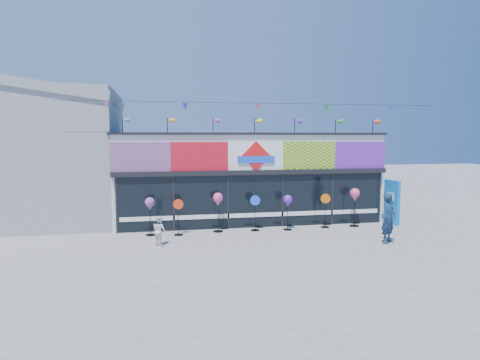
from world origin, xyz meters
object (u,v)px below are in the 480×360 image
object	(u,v)px
spinner_5	(325,210)
spinner_1	(178,216)
blue_sign	(392,202)
spinner_6	(355,196)
child	(159,231)
spinner_4	(288,202)
spinner_3	(255,212)
adult_man	(389,218)
spinner_0	(150,205)
spinner_2	(218,201)

from	to	relation	value
spinner_5	spinner_1	bearing A→B (deg)	-177.73
blue_sign	spinner_6	distance (m)	1.93
blue_sign	child	xyz separation A→B (m)	(-10.31, -1.94, -0.45)
spinner_4	child	distance (m)	5.59
spinner_1	spinner_4	size ratio (longest dim) A/B	0.97
spinner_3	adult_man	xyz separation A→B (m)	(4.38, -2.97, 0.14)
blue_sign	spinner_3	xyz separation A→B (m)	(-6.36, -0.22, -0.21)
blue_sign	child	size ratio (longest dim) A/B	1.83
adult_man	spinner_4	bearing A→B (deg)	100.50
child	spinner_5	bearing A→B (deg)	-112.04
spinner_3	adult_man	bearing A→B (deg)	-34.15
spinner_0	adult_man	xyz separation A→B (m)	(8.68, -2.93, -0.30)
blue_sign	child	bearing A→B (deg)	-175.03
spinner_1	adult_man	bearing A→B (deg)	-19.90
spinner_2	spinner_3	bearing A→B (deg)	-2.74
spinner_0	child	world-z (taller)	spinner_0
spinner_0	adult_man	world-z (taller)	adult_man
blue_sign	spinner_5	xyz separation A→B (m)	(-3.25, -0.20, -0.22)
blue_sign	spinner_0	distance (m)	10.67
spinner_3	spinner_4	bearing A→B (deg)	-5.65
spinner_1	spinner_6	world-z (taller)	spinner_6
spinner_5	spinner_3	bearing A→B (deg)	-179.60
spinner_4	spinner_6	distance (m)	3.11
spinner_5	spinner_4	bearing A→B (deg)	-174.83
spinner_2	spinner_4	bearing A→B (deg)	-4.11
spinner_2	spinner_6	distance (m)	6.03
spinner_6	child	bearing A→B (deg)	-168.31
spinner_1	spinner_5	size ratio (longest dim) A/B	0.99
spinner_3	adult_man	distance (m)	5.29
blue_sign	spinner_5	size ratio (longest dim) A/B	1.34
spinner_3	spinner_1	bearing A→B (deg)	-175.90
spinner_3	adult_man	world-z (taller)	adult_man
blue_sign	spinner_0	xyz separation A→B (m)	(-10.66, -0.26, 0.23)
blue_sign	spinner_1	bearing A→B (deg)	177.04
spinner_0	spinner_2	distance (m)	2.75
spinner_3	spinner_6	distance (m)	4.51
spinner_2	adult_man	world-z (taller)	adult_man
spinner_0	spinner_3	world-z (taller)	spinner_0
blue_sign	adult_man	xyz separation A→B (m)	(-1.99, -3.19, -0.06)
spinner_0	spinner_4	xyz separation A→B (m)	(5.67, -0.09, -0.03)
spinner_2	spinner_5	bearing A→B (deg)	-0.65
blue_sign	spinner_5	bearing A→B (deg)	177.87
spinner_3	spinner_5	bearing A→B (deg)	0.40
child	spinner_3	bearing A→B (deg)	-102.39
spinner_2	spinner_4	world-z (taller)	spinner_2
blue_sign	spinner_2	xyz separation A→B (m)	(-7.92, -0.15, 0.31)
spinner_5	adult_man	world-z (taller)	adult_man
spinner_4	spinner_6	bearing A→B (deg)	3.02
adult_man	spinner_2	bearing A→B (deg)	116.66
spinner_2	spinner_4	xyz separation A→B (m)	(2.93, -0.21, -0.11)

